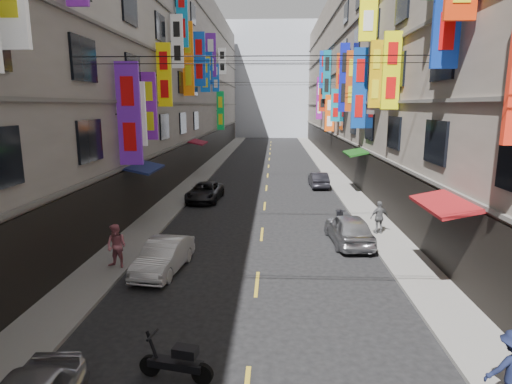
# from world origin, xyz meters

# --- Properties ---
(sidewalk_left) EXTENTS (2.00, 90.00, 0.12)m
(sidewalk_left) POSITION_xyz_m (-6.00, 42.00, 0.06)
(sidewalk_left) COLOR slate
(sidewalk_left) RESTS_ON ground
(sidewalk_right) EXTENTS (2.00, 90.00, 0.12)m
(sidewalk_right) POSITION_xyz_m (6.00, 42.00, 0.06)
(sidewalk_right) COLOR slate
(sidewalk_right) RESTS_ON ground
(building_row_left) EXTENTS (10.14, 90.00, 19.00)m
(building_row_left) POSITION_xyz_m (-11.99, 42.00, 9.49)
(building_row_left) COLOR gray
(building_row_left) RESTS_ON ground
(building_row_right) EXTENTS (10.14, 90.00, 19.00)m
(building_row_right) POSITION_xyz_m (11.99, 42.00, 9.49)
(building_row_right) COLOR gray
(building_row_right) RESTS_ON ground
(haze_block) EXTENTS (18.00, 8.00, 22.00)m
(haze_block) POSITION_xyz_m (0.00, 92.00, 11.00)
(haze_block) COLOR #AAB0BD
(haze_block) RESTS_ON ground
(shop_signage) EXTENTS (14.00, 55.00, 12.40)m
(shop_signage) POSITION_xyz_m (0.03, 34.85, 9.18)
(shop_signage) COLOR #0E3FAE
(shop_signage) RESTS_ON ground
(street_awnings) EXTENTS (13.99, 35.20, 0.41)m
(street_awnings) POSITION_xyz_m (-1.26, 26.00, 3.00)
(street_awnings) COLOR #154612
(street_awnings) RESTS_ON ground
(overhead_cables) EXTENTS (14.00, 38.04, 1.24)m
(overhead_cables) POSITION_xyz_m (0.00, 30.00, 8.80)
(overhead_cables) COLOR black
(overhead_cables) RESTS_ON ground
(lane_markings) EXTENTS (0.12, 80.20, 0.01)m
(lane_markings) POSITION_xyz_m (0.00, 39.00, 0.00)
(lane_markings) COLOR gold
(lane_markings) RESTS_ON ground
(scooter_crossing) EXTENTS (1.79, 0.64, 1.14)m
(scooter_crossing) POSITION_xyz_m (-1.62, 12.52, 0.44)
(scooter_crossing) COLOR black
(scooter_crossing) RESTS_ON ground
(scooter_far_right) EXTENTS (0.53, 1.80, 1.14)m
(scooter_far_right) POSITION_xyz_m (3.98, 25.29, 0.44)
(scooter_far_right) COLOR black
(scooter_far_right) RESTS_ON ground
(car_left_mid) EXTENTS (1.74, 3.86, 1.23)m
(car_left_mid) POSITION_xyz_m (-3.58, 19.02, 0.61)
(car_left_mid) COLOR silver
(car_left_mid) RESTS_ON ground
(car_left_far) EXTENTS (2.21, 4.41, 1.20)m
(car_left_far) POSITION_xyz_m (-4.00, 31.37, 0.60)
(car_left_far) COLOR black
(car_left_far) RESTS_ON ground
(car_right_mid) EXTENTS (1.95, 4.24, 1.41)m
(car_right_mid) POSITION_xyz_m (4.00, 22.69, 0.71)
(car_right_mid) COLOR #A7A7AB
(car_right_mid) RESTS_ON ground
(car_right_far) EXTENTS (1.38, 3.63, 1.18)m
(car_right_far) POSITION_xyz_m (4.00, 36.45, 0.59)
(car_right_far) COLOR #242229
(car_right_far) RESTS_ON ground
(pedestrian_lfar) EXTENTS (0.95, 0.78, 1.69)m
(pedestrian_lfar) POSITION_xyz_m (-5.40, 19.08, 0.97)
(pedestrian_lfar) COLOR #CA6B78
(pedestrian_lfar) RESTS_ON sidewalk_left
(pedestrian_rfar) EXTENTS (1.05, 0.78, 1.61)m
(pedestrian_rfar) POSITION_xyz_m (5.67, 23.97, 0.92)
(pedestrian_rfar) COLOR #5B5C5E
(pedestrian_rfar) RESTS_ON sidewalk_right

